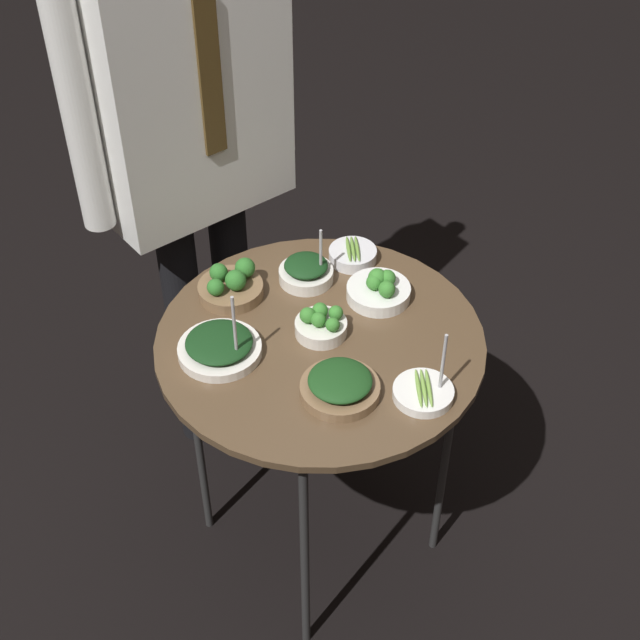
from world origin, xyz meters
The scene contains 11 objects.
ground_plane centered at (0.00, 0.00, 0.00)m, with size 8.00×8.00×0.00m, color black.
serving_cart centered at (0.00, 0.00, 0.67)m, with size 0.71×0.71×0.72m.
bowl_broccoli_mid_right centered at (0.19, 0.02, 0.75)m, with size 0.14×0.14×0.07m.
bowl_broccoli_back_right centered at (0.01, 0.01, 0.75)m, with size 0.11×0.11×0.07m.
bowl_spinach_front_right centered at (-0.07, -0.15, 0.75)m, with size 0.16×0.16×0.05m.
bowl_spinach_mid_left centered at (-0.20, 0.09, 0.74)m, with size 0.18×0.18×0.18m.
bowl_spinach_front_left centered at (0.10, 0.17, 0.75)m, with size 0.13×0.13×0.15m.
bowl_broccoli_back_left centered at (-0.07, 0.24, 0.75)m, with size 0.15×0.15×0.08m.
bowl_asparagus_front_center centered at (0.05, -0.26, 0.74)m, with size 0.12×0.12×0.16m.
bowl_asparagus_near_rim centered at (0.23, 0.16, 0.74)m, with size 0.11×0.11×0.04m.
waiter_figure centered at (0.03, 0.52, 1.01)m, with size 0.59×0.22×1.59m.
Camera 1 is at (-0.87, -1.09, 2.02)m, focal length 50.00 mm.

